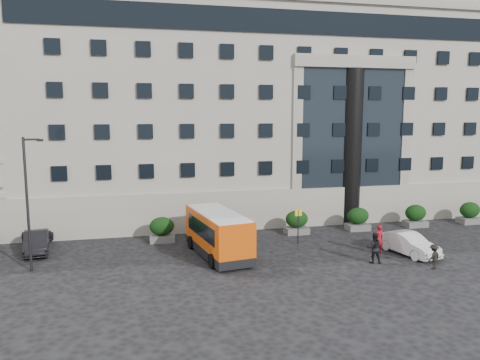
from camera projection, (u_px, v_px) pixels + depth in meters
The scene contains 19 objects.
ground at pixel (239, 273), 27.63m from camera, with size 120.00×120.00×0.00m, color black.
civic_building at pixel (248, 117), 48.91m from camera, with size 44.00×24.00×18.00m, color gray.
entrance_column at pixel (351, 147), 39.30m from camera, with size 1.80×1.80×13.00m, color black.
hedge_a at pixel (162, 229), 34.15m from camera, with size 1.80×1.26×1.84m.
hedge_b at pixel (231, 226), 35.29m from camera, with size 1.80×1.26×1.84m.
hedge_c at pixel (297, 222), 36.44m from camera, with size 1.80×1.26×1.84m.
hedge_d at pixel (358, 219), 37.59m from camera, with size 1.80×1.26×1.84m.
hedge_e at pixel (415, 216), 38.74m from camera, with size 1.80×1.26×1.84m.
hedge_f at pixel (470, 213), 39.89m from camera, with size 1.80×1.26×1.84m.
street_lamp at pixel (28, 199), 27.27m from camera, with size 1.16×0.18×8.00m.
bus_stop_sign at pixel (298, 221), 33.43m from camera, with size 0.50×0.08×2.52m.
minibus at pixel (218, 232), 30.70m from camera, with size 3.55×7.30×2.92m.
red_truck at pixel (5, 210), 37.94m from camera, with size 2.80×5.62×2.97m.
parked_car_b at pixel (36, 242), 31.54m from camera, with size 1.52×4.35×1.43m, color black.
parked_car_c at pixel (41, 225), 35.97m from camera, with size 2.19×5.40×1.57m, color black.
white_taxi at pixel (409, 244), 31.11m from camera, with size 1.55×4.44×1.46m, color silver.
pedestrian_a at pixel (379, 239), 31.31m from camera, with size 0.72×0.47×1.97m, color maroon.
pedestrian_b at pixel (374, 248), 29.32m from camera, with size 0.95×0.74×1.95m, color black.
pedestrian_c at pixel (434, 257), 28.21m from camera, with size 0.99×0.57×1.53m, color black.
Camera 1 is at (-5.86, -25.92, 9.35)m, focal length 35.00 mm.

